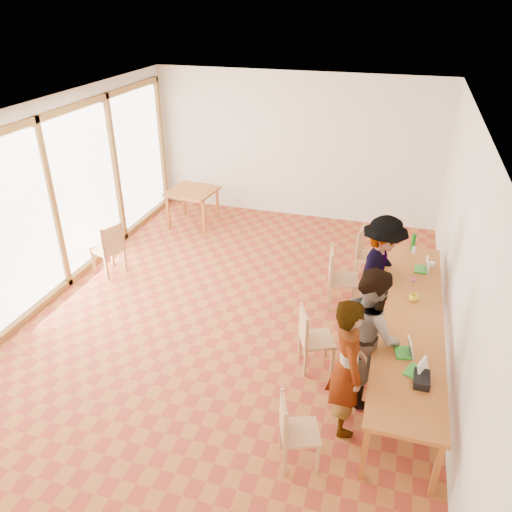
{
  "coord_description": "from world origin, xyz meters",
  "views": [
    {
      "loc": [
        2.11,
        -5.96,
        4.39
      ],
      "look_at": [
        0.36,
        -0.09,
        1.1
      ],
      "focal_mm": 35.0,
      "sensor_mm": 36.0,
      "label": 1
    }
  ],
  "objects": [
    {
      "name": "condiment_cup",
      "position": [
        2.77,
        0.99,
        0.78
      ],
      "size": [
        0.08,
        0.08,
        0.06
      ],
      "primitive_type": "cylinder",
      "color": "white",
      "rests_on": "communal_table"
    },
    {
      "name": "wall_front",
      "position": [
        0.0,
        -4.0,
        1.5
      ],
      "size": [
        6.0,
        0.1,
        3.0
      ],
      "primitive_type": "cube",
      "color": "#F0E4CF",
      "rests_on": "ground"
    },
    {
      "name": "chair_mid",
      "position": [
        1.31,
        -0.86,
        0.54
      ],
      "size": [
        0.54,
        0.54,
        0.47
      ],
      "rotation": [
        0.0,
        0.0,
        0.41
      ],
      "color": "tan",
      "rests_on": "ground"
    },
    {
      "name": "communal_table",
      "position": [
        2.5,
        -0.45,
        0.7
      ],
      "size": [
        0.8,
        4.0,
        0.75
      ],
      "color": "#A75825",
      "rests_on": "ground"
    },
    {
      "name": "pink_phone",
      "position": [
        2.52,
        0.48,
        0.76
      ],
      "size": [
        0.05,
        0.1,
        0.01
      ],
      "primitive_type": "cube",
      "color": "#C73D7C",
      "rests_on": "communal_table"
    },
    {
      "name": "laptop_near",
      "position": [
        2.6,
        -1.53,
        0.8
      ],
      "size": [
        0.27,
        0.28,
        0.19
      ],
      "rotation": [
        0.0,
        0.0,
        -0.39
      ],
      "color": "green",
      "rests_on": "communal_table"
    },
    {
      "name": "black_pouch",
      "position": [
        2.64,
        -1.66,
        0.8
      ],
      "size": [
        0.16,
        0.26,
        0.09
      ],
      "primitive_type": "cube",
      "color": "black",
      "rests_on": "communal_table"
    },
    {
      "name": "person_mid",
      "position": [
        2.04,
        -1.1,
        0.85
      ],
      "size": [
        0.92,
        1.02,
        1.71
      ],
      "primitive_type": "imported",
      "rotation": [
        0.0,
        0.0,
        1.98
      ],
      "color": "gray",
      "rests_on": "ground"
    },
    {
      "name": "chair_near",
      "position": [
        1.42,
        -2.38,
        0.51
      ],
      "size": [
        0.5,
        0.5,
        0.44
      ],
      "rotation": [
        0.0,
        0.0,
        0.35
      ],
      "color": "tan",
      "rests_on": "ground"
    },
    {
      "name": "clear_glass",
      "position": [
        2.51,
        1.35,
        0.8
      ],
      "size": [
        0.07,
        0.07,
        0.09
      ],
      "primitive_type": "cylinder",
      "color": "silver",
      "rests_on": "communal_table"
    },
    {
      "name": "person_far",
      "position": [
        2.06,
        0.4,
        0.85
      ],
      "size": [
        0.9,
        1.22,
        1.69
      ],
      "primitive_type": "imported",
      "rotation": [
        0.0,
        0.0,
        1.3
      ],
      "color": "gray",
      "rests_on": "ground"
    },
    {
      "name": "wall_back",
      "position": [
        0.0,
        4.0,
        1.5
      ],
      "size": [
        6.0,
        0.1,
        3.0
      ],
      "primitive_type": "cube",
      "color": "#F0E4CF",
      "rests_on": "ground"
    },
    {
      "name": "side_table",
      "position": [
        -1.9,
        2.91,
        0.67
      ],
      "size": [
        0.9,
        0.9,
        0.75
      ],
      "rotation": [
        0.0,
        0.0,
        -0.11
      ],
      "color": "#A75825",
      "rests_on": "ground"
    },
    {
      "name": "ground",
      "position": [
        0.0,
        0.0,
        0.0
      ],
      "size": [
        8.0,
        8.0,
        0.0
      ],
      "primitive_type": "plane",
      "color": "#A15727",
      "rests_on": "ground"
    },
    {
      "name": "laptop_far",
      "position": [
        2.66,
        0.81,
        0.81
      ],
      "size": [
        0.22,
        0.26,
        0.21
      ],
      "rotation": [
        0.0,
        0.0,
        -0.05
      ],
      "color": "green",
      "rests_on": "communal_table"
    },
    {
      "name": "ceiling",
      "position": [
        0.0,
        0.0,
        3.02
      ],
      "size": [
        6.0,
        8.0,
        0.04
      ],
      "primitive_type": "cube",
      "color": "white",
      "rests_on": "wall_back"
    },
    {
      "name": "chair_empty",
      "position": [
        1.75,
        1.58,
        0.57
      ],
      "size": [
        0.49,
        0.49,
        0.5
      ],
      "rotation": [
        0.0,
        0.0,
        -0.12
      ],
      "color": "tan",
      "rests_on": "ground"
    },
    {
      "name": "wall_right",
      "position": [
        3.0,
        0.0,
        1.5
      ],
      "size": [
        0.1,
        8.0,
        3.0
      ],
      "primitive_type": "cube",
      "color": "#F0E4CF",
      "rests_on": "ground"
    },
    {
      "name": "window_wall",
      "position": [
        -2.96,
        0.0,
        1.5
      ],
      "size": [
        0.1,
        8.0,
        3.0
      ],
      "primitive_type": "cube",
      "color": "white",
      "rests_on": "ground"
    },
    {
      "name": "yellow_mug",
      "position": [
        2.53,
        -0.07,
        0.8
      ],
      "size": [
        0.15,
        0.15,
        0.1
      ],
      "primitive_type": "imported",
      "rotation": [
        0.0,
        0.0,
        -0.26
      ],
      "color": "yellow",
      "rests_on": "communal_table"
    },
    {
      "name": "green_bottle",
      "position": [
        2.48,
        1.42,
        0.89
      ],
      "size": [
        0.07,
        0.07,
        0.28
      ],
      "primitive_type": "cylinder",
      "color": "#0F6215",
      "rests_on": "communal_table"
    },
    {
      "name": "chair_spare",
      "position": [
        -2.41,
        0.54,
        0.58
      ],
      "size": [
        0.58,
        0.58,
        0.5
      ],
      "rotation": [
        0.0,
        0.0,
        2.74
      ],
      "color": "tan",
      "rests_on": "ground"
    },
    {
      "name": "chair_far",
      "position": [
        1.42,
        0.69,
        0.59
      ],
      "size": [
        0.52,
        0.52,
        0.51
      ],
      "rotation": [
        0.0,
        0.0,
        0.18
      ],
      "color": "tan",
      "rests_on": "ground"
    },
    {
      "name": "laptop_mid",
      "position": [
        2.47,
        -1.22,
        0.8
      ],
      "size": [
        0.23,
        0.26,
        0.19
      ],
      "rotation": [
        0.0,
        0.0,
        0.19
      ],
      "color": "green",
      "rests_on": "communal_table"
    },
    {
      "name": "person_near",
      "position": [
        1.87,
        -1.74,
        0.84
      ],
      "size": [
        0.59,
        0.71,
        1.67
      ],
      "primitive_type": "imported",
      "rotation": [
        0.0,
        0.0,
        1.93
      ],
      "color": "gray",
      "rests_on": "ground"
    }
  ]
}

